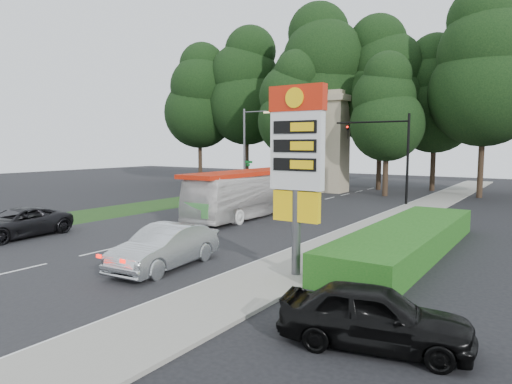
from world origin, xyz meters
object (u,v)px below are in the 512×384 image
Objects in this scene: sedan_silver at (165,247)px; parked_car_black at (374,316)px; streetlight_signs at (246,148)px; gas_station_pylon at (297,154)px; traffic_signal_mast at (391,146)px; monument at (333,141)px; transit_bus at (248,194)px; suv_charcoal at (17,223)px.

sedan_silver is 1.13× the size of parked_car_black.
gas_station_pylon is at bearing -51.04° from streetlight_signs.
traffic_signal_mast is 1.61× the size of parked_car_black.
monument is 18.06m from transit_bus.
transit_bus is at bearing -116.62° from traffic_signal_mast.
parked_car_black is (13.63, -14.39, -0.77)m from transit_bus.
sedan_silver is at bearing -72.51° from transit_bus.
monument is 30.39m from suv_charcoal.
gas_station_pylon is at bearing 2.99° from suv_charcoal.
traffic_signal_mast is 27.43m from parked_car_black.
streetlight_signs is at bearing 122.58° from transit_bus.
streetlight_signs reaches higher than traffic_signal_mast.
streetlight_signs reaches higher than sedan_silver.
gas_station_pylon is 0.86× the size of streetlight_signs.
parked_car_black is at bearing -49.52° from streetlight_signs.
sedan_silver is (-4.83, -1.73, -3.61)m from gas_station_pylon.
streetlight_signs is 1.58× the size of sedan_silver.
transit_bus reaches higher than sedan_silver.
traffic_signal_mast reaches higher than sedan_silver.
traffic_signal_mast is at bearing 59.86° from suv_charcoal.
gas_station_pylon is 25.74m from streetlight_signs.
streetlight_signs is 12.16m from transit_bus.
transit_bus is 2.03× the size of suv_charcoal.
suv_charcoal is at bearing -173.41° from gas_station_pylon.
traffic_signal_mast is 13.36m from transit_bus.
sedan_silver is at bearing -62.42° from streetlight_signs.
gas_station_pylon is at bearing -68.20° from monument.
parked_car_black is (7.82, -26.00, -3.91)m from traffic_signal_mast.
traffic_signal_mast is (-3.52, 22.00, 0.22)m from gas_station_pylon.
suv_charcoal is (-10.57, -0.05, -0.08)m from sedan_silver.
transit_bus is at bearing 31.12° from parked_car_black.
streetlight_signs is at bearing -171.08° from traffic_signal_mast.
monument is at bearing 78.38° from suv_charcoal.
traffic_signal_mast is 0.90× the size of streetlight_signs.
sedan_silver is (4.51, -12.13, -0.70)m from transit_bus.
monument reaches higher than traffic_signal_mast.
parked_car_black is at bearing -49.44° from transit_bus.
parked_car_black is (15.50, -32.00, -4.34)m from monument.
streetlight_signs is 24.80m from sedan_silver.
transit_bus is at bearing 104.49° from sedan_silver.
gas_station_pylon is 22.29m from traffic_signal_mast.
gas_station_pylon is 1.26× the size of suv_charcoal.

